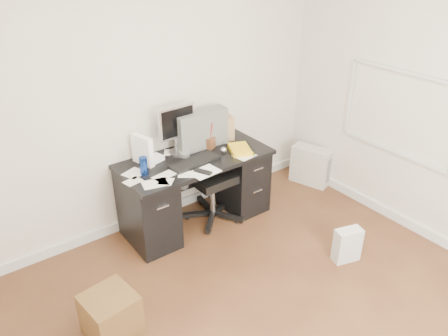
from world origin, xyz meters
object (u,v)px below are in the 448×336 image
Objects in this scene: lcd_monitor at (177,130)px; wicker_basket at (111,315)px; keyboard at (195,162)px; desk at (196,188)px; pc_tower at (311,165)px; office_chair at (212,169)px.

wicker_basket is at bearing -142.51° from lcd_monitor.
desk is at bearing 48.37° from keyboard.
lcd_monitor is 1.01× the size of keyboard.
keyboard is (-0.07, -0.10, 0.36)m from desk.
pc_tower is 2.95m from wicker_basket.
keyboard is 1.10× the size of pc_tower.
office_chair reaches higher than keyboard.
keyboard is at bearing 30.94° from wicker_basket.
pc_tower is (1.55, -0.12, -0.17)m from desk.
keyboard is (0.01, -0.28, -0.24)m from lcd_monitor.
keyboard is 0.44× the size of office_chair.
office_chair is (0.26, 0.08, -0.20)m from keyboard.
lcd_monitor is (-0.08, 0.18, 0.60)m from desk.
lcd_monitor reaches higher than desk.
desk is 4.23× the size of wicker_basket.
desk reaches higher than wicker_basket.
lcd_monitor is 1.81m from wicker_basket.
pc_tower is (1.36, -0.10, -0.34)m from office_chair.
office_chair is at bearing 156.88° from pc_tower.
desk is 1.32× the size of office_chair.
office_chair is at bearing 28.74° from wicker_basket.
desk is 0.38m from keyboard.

